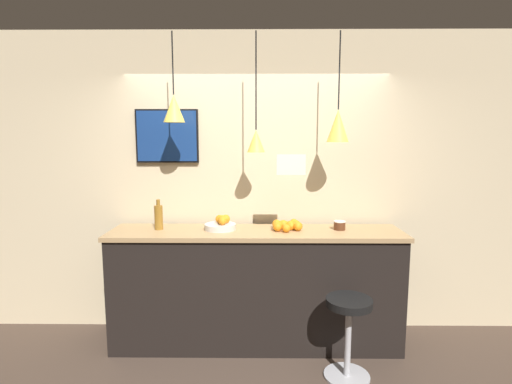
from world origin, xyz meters
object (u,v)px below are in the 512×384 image
at_px(bar_stool, 348,323).
at_px(spread_jar, 340,225).
at_px(fruit_bowl, 221,224).
at_px(juice_bottle, 159,217).
at_px(mounted_tv, 167,136).

bearing_deg(bar_stool, spread_jar, 87.64).
distance_m(fruit_bowl, spread_jar, 1.08).
height_order(juice_bottle, spread_jar, juice_bottle).
xyz_separation_m(fruit_bowl, mounted_tv, (-0.53, 0.29, 0.80)).
bearing_deg(spread_jar, juice_bottle, 180.00).
relative_size(bar_stool, juice_bottle, 2.38).
xyz_separation_m(fruit_bowl, spread_jar, (1.08, -0.00, -0.00)).
distance_m(bar_stool, spread_jar, 0.87).
relative_size(juice_bottle, mounted_tv, 0.46).
distance_m(juice_bottle, spread_jar, 1.64).
bearing_deg(mounted_tv, fruit_bowl, -28.83).
relative_size(spread_jar, mounted_tv, 0.18).
bearing_deg(bar_stool, juice_bottle, 160.71).
height_order(spread_jar, mounted_tv, mounted_tv).
xyz_separation_m(fruit_bowl, juice_bottle, (-0.57, -0.00, 0.07)).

